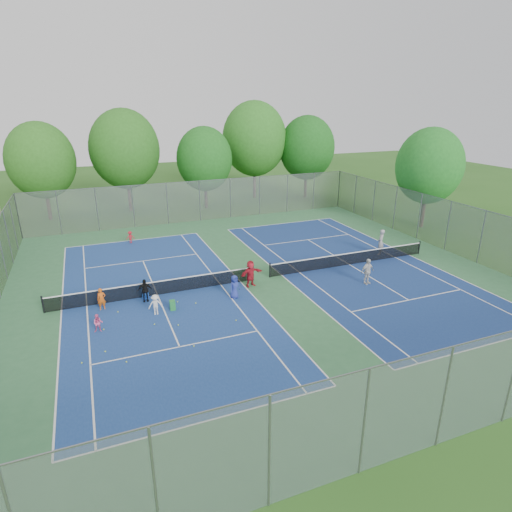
% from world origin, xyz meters
% --- Properties ---
extents(ground, '(120.00, 120.00, 0.00)m').
position_xyz_m(ground, '(0.00, 0.00, 0.00)').
color(ground, '#29581B').
rests_on(ground, ground).
extents(court_pad, '(32.00, 32.00, 0.01)m').
position_xyz_m(court_pad, '(0.00, 0.00, 0.01)').
color(court_pad, '#31683D').
rests_on(court_pad, ground).
extents(court_left, '(10.97, 23.77, 0.01)m').
position_xyz_m(court_left, '(-7.00, 0.00, 0.02)').
color(court_left, navy).
rests_on(court_left, court_pad).
extents(court_right, '(10.97, 23.77, 0.01)m').
position_xyz_m(court_right, '(7.00, 0.00, 0.02)').
color(court_right, navy).
rests_on(court_right, court_pad).
extents(net_left, '(12.87, 0.10, 0.91)m').
position_xyz_m(net_left, '(-7.00, 0.00, 0.46)').
color(net_left, black).
rests_on(net_left, ground).
extents(net_right, '(12.87, 0.10, 0.91)m').
position_xyz_m(net_right, '(7.00, 0.00, 0.46)').
color(net_right, black).
rests_on(net_right, ground).
extents(fence_north, '(32.00, 0.10, 4.00)m').
position_xyz_m(fence_north, '(0.00, 16.00, 2.00)').
color(fence_north, gray).
rests_on(fence_north, ground).
extents(fence_south, '(32.00, 0.10, 4.00)m').
position_xyz_m(fence_south, '(0.00, -16.00, 2.00)').
color(fence_south, gray).
rests_on(fence_south, ground).
extents(fence_east, '(0.10, 32.00, 4.00)m').
position_xyz_m(fence_east, '(16.00, 0.00, 2.00)').
color(fence_east, gray).
rests_on(fence_east, ground).
extents(tree_nw, '(6.40, 6.40, 9.58)m').
position_xyz_m(tree_nw, '(-14.00, 22.00, 5.89)').
color(tree_nw, '#443326').
rests_on(tree_nw, ground).
extents(tree_nl, '(7.20, 7.20, 10.69)m').
position_xyz_m(tree_nl, '(-6.00, 23.00, 6.54)').
color(tree_nl, '#443326').
rests_on(tree_nl, ground).
extents(tree_nc, '(6.00, 6.00, 8.85)m').
position_xyz_m(tree_nc, '(2.00, 21.00, 5.39)').
color(tree_nc, '#443326').
rests_on(tree_nc, ground).
extents(tree_nr, '(7.60, 7.60, 11.42)m').
position_xyz_m(tree_nr, '(9.00, 24.00, 7.04)').
color(tree_nr, '#443326').
rests_on(tree_nr, ground).
extents(tree_ne, '(6.60, 6.60, 9.77)m').
position_xyz_m(tree_ne, '(15.00, 22.00, 5.97)').
color(tree_ne, '#443326').
rests_on(tree_ne, ground).
extents(tree_side_e, '(6.00, 6.00, 9.20)m').
position_xyz_m(tree_side_e, '(19.00, 6.00, 5.74)').
color(tree_side_e, '#443326').
rests_on(tree_side_e, ground).
extents(ball_crate, '(0.42, 0.42, 0.29)m').
position_xyz_m(ball_crate, '(-7.73, -0.15, 0.15)').
color(ball_crate, blue).
rests_on(ball_crate, ground).
extents(ball_hopper, '(0.32, 0.32, 0.60)m').
position_xyz_m(ball_hopper, '(-6.51, -2.35, 0.30)').
color(ball_hopper, green).
rests_on(ball_hopper, ground).
extents(student_a, '(0.49, 0.34, 1.31)m').
position_xyz_m(student_a, '(-10.26, -0.75, 0.65)').
color(student_a, '#E05E15').
rests_on(student_a, ground).
extents(student_b, '(0.55, 0.46, 1.01)m').
position_xyz_m(student_b, '(-10.59, -3.37, 0.51)').
color(student_b, '#E75994').
rests_on(student_b, ground).
extents(student_c, '(0.84, 0.56, 1.22)m').
position_xyz_m(student_c, '(-7.49, -2.53, 0.61)').
color(student_c, silver).
rests_on(student_c, ground).
extents(student_d, '(0.86, 0.41, 1.43)m').
position_xyz_m(student_d, '(-7.80, -0.60, 0.72)').
color(student_d, black).
rests_on(student_d, ground).
extents(student_e, '(0.85, 0.72, 1.49)m').
position_xyz_m(student_e, '(-2.67, -2.15, 0.74)').
color(student_e, navy).
rests_on(student_e, ground).
extents(student_f, '(1.71, 0.91, 1.76)m').
position_xyz_m(student_f, '(-1.12, -0.87, 0.88)').
color(student_f, red).
rests_on(student_f, ground).
extents(child_far_baseline, '(0.69, 0.40, 1.05)m').
position_xyz_m(child_far_baseline, '(-7.34, 11.18, 0.53)').
color(child_far_baseline, red).
rests_on(child_far_baseline, ground).
extents(instructor, '(0.86, 0.86, 2.02)m').
position_xyz_m(instructor, '(10.46, 1.04, 1.01)').
color(instructor, '#9A9A9D').
rests_on(instructor, ground).
extents(teen_court_b, '(1.07, 0.57, 1.75)m').
position_xyz_m(teen_court_b, '(6.10, -3.34, 0.87)').
color(teen_court_b, silver).
rests_on(teen_court_b, ground).
extents(tennis_ball_0, '(0.07, 0.07, 0.07)m').
position_xyz_m(tennis_ball_0, '(-10.42, -5.52, 0.03)').
color(tennis_ball_0, '#C8EE37').
rests_on(tennis_ball_0, ground).
extents(tennis_ball_1, '(0.07, 0.07, 0.07)m').
position_xyz_m(tennis_ball_1, '(-9.49, -1.50, 0.03)').
color(tennis_ball_1, '#BCCE30').
rests_on(tennis_ball_1, ground).
extents(tennis_ball_2, '(0.07, 0.07, 0.07)m').
position_xyz_m(tennis_ball_2, '(-5.08, -2.08, 0.03)').
color(tennis_ball_2, '#D3F338').
rests_on(tennis_ball_2, ground).
extents(tennis_ball_3, '(0.07, 0.07, 0.07)m').
position_xyz_m(tennis_ball_3, '(-7.78, -3.73, 0.03)').
color(tennis_ball_3, '#D3EE37').
rests_on(tennis_ball_3, ground).
extents(tennis_ball_4, '(0.07, 0.07, 0.07)m').
position_xyz_m(tennis_ball_4, '(-6.34, -6.64, 0.03)').
color(tennis_ball_4, '#C4E334').
rests_on(tennis_ball_4, ground).
extents(tennis_ball_5, '(0.07, 0.07, 0.07)m').
position_xyz_m(tennis_ball_5, '(-6.06, -1.50, 0.03)').
color(tennis_ball_5, '#CADE33').
rests_on(tennis_ball_5, ground).
extents(tennis_ball_6, '(0.07, 0.07, 0.07)m').
position_xyz_m(tennis_ball_6, '(-11.48, -6.13, 0.03)').
color(tennis_ball_6, '#C5E836').
rests_on(tennis_ball_6, ground).
extents(tennis_ball_7, '(0.07, 0.07, 0.07)m').
position_xyz_m(tennis_ball_7, '(-9.56, -6.80, 0.03)').
color(tennis_ball_7, '#DDEC36').
rests_on(tennis_ball_7, ground).
extents(tennis_ball_8, '(0.07, 0.07, 0.07)m').
position_xyz_m(tennis_ball_8, '(-3.56, -4.95, 0.03)').
color(tennis_ball_8, yellow).
rests_on(tennis_ball_8, ground).
extents(tennis_ball_9, '(0.07, 0.07, 0.07)m').
position_xyz_m(tennis_ball_9, '(-10.36, -3.30, 0.03)').
color(tennis_ball_9, '#BFE034').
rests_on(tennis_ball_9, ground).
extents(tennis_ball_10, '(0.07, 0.07, 0.07)m').
position_xyz_m(tennis_ball_10, '(-6.62, -4.30, 0.03)').
color(tennis_ball_10, '#D7ED37').
rests_on(tennis_ball_10, ground).
extents(tennis_ball_11, '(0.07, 0.07, 0.07)m').
position_xyz_m(tennis_ball_11, '(-2.93, -5.74, 0.03)').
color(tennis_ball_11, gold).
rests_on(tennis_ball_11, ground).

